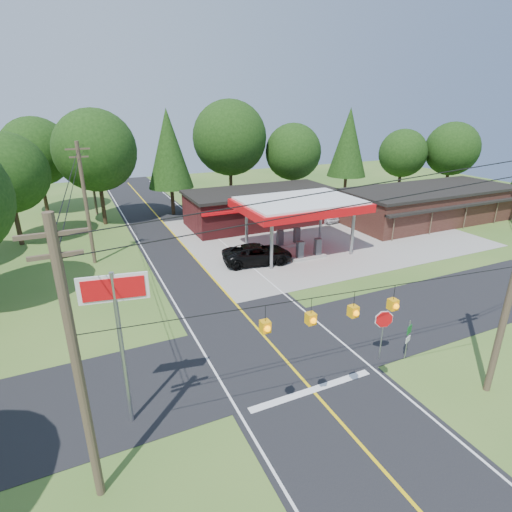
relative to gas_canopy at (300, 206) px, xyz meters
name	(u,v)px	position (x,y,z in m)	size (l,w,h in m)	color
ground	(277,350)	(-9.00, -13.00, -4.27)	(120.00, 120.00, 0.00)	#396222
main_highway	(277,350)	(-9.00, -13.00, -4.26)	(8.00, 120.00, 0.02)	black
cross_road	(277,350)	(-9.00, -13.00, -4.25)	(70.00, 7.00, 0.02)	black
lane_center_yellow	(277,350)	(-9.00, -13.00, -4.24)	(0.15, 110.00, 0.00)	yellow
gas_canopy	(300,206)	(0.00, 0.00, 0.00)	(10.60, 7.40, 4.88)	gray
convenience_store	(261,207)	(1.00, 9.98, -2.35)	(16.40, 7.55, 3.80)	#59191C
strip_building	(429,204)	(19.00, 2.98, -2.35)	(20.40, 8.75, 3.80)	#381C17
utility_pole_near_left	(77,367)	(-18.50, -18.00, 0.93)	(1.80, 0.30, 10.00)	#473828
utility_pole_far_left	(86,203)	(-17.00, 5.00, 0.93)	(1.80, 0.30, 10.00)	#473828
utility_pole_north	(92,175)	(-15.50, 22.00, 0.48)	(0.30, 0.30, 9.50)	#473828
overhead_beacons	(334,297)	(-10.00, -19.00, 1.95)	(17.04, 2.04, 1.03)	black
treeline_backdrop	(174,159)	(-8.18, 11.01, 3.22)	(70.27, 51.59, 13.30)	#332316
suv_car	(257,254)	(-4.50, -0.90, -3.45)	(5.88, 5.88, 1.63)	black
sedan_car	(323,214)	(8.00, 8.00, -3.52)	(4.41, 4.41, 1.50)	white
big_stop_sign	(117,315)	(-17.00, -15.01, 0.84)	(2.53, 0.52, 6.87)	gray
octagonal_stop_sign	(384,323)	(-4.50, -16.01, -2.06)	(0.95, 0.37, 2.92)	gray
route_sign_post	(408,336)	(-3.20, -16.52, -2.89)	(0.45, 0.20, 2.31)	gray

